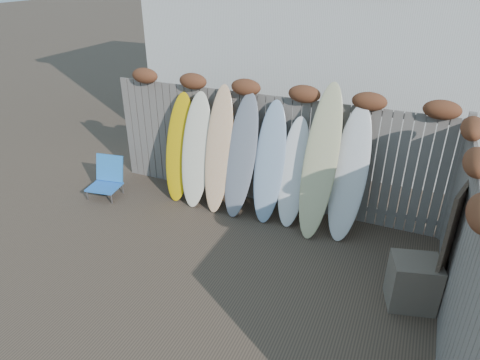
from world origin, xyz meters
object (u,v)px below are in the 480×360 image
at_px(beach_chair, 107,177).
at_px(wooden_crate, 413,283).
at_px(lattice_panel, 454,239).
at_px(surfboard_0, 179,148).

relative_size(beach_chair, wooden_crate, 1.08).
height_order(wooden_crate, lattice_panel, lattice_panel).
height_order(beach_chair, surfboard_0, surfboard_0).
xyz_separation_m(wooden_crate, surfboard_0, (-4.18, 1.35, 0.62)).
xyz_separation_m(beach_chair, wooden_crate, (5.48, -0.82, 0.00)).
bearing_deg(surfboard_0, wooden_crate, -21.97).
bearing_deg(lattice_panel, surfboard_0, -176.22).
distance_m(beach_chair, wooden_crate, 5.54).
distance_m(lattice_panel, surfboard_0, 4.65).
distance_m(wooden_crate, lattice_panel, 0.75).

